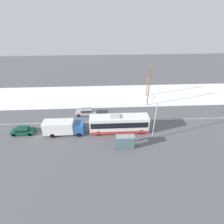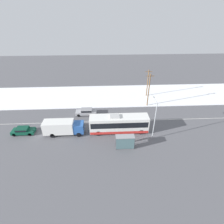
% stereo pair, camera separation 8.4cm
% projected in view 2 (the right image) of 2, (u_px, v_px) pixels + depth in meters
% --- Properties ---
extents(ground_plane, '(120.00, 120.00, 0.00)m').
position_uv_depth(ground_plane, '(127.00, 121.00, 37.32)').
color(ground_plane, '#56565B').
extents(snow_lot, '(80.00, 13.36, 0.12)m').
position_uv_depth(snow_lot, '(121.00, 95.00, 47.95)').
color(snow_lot, white).
rests_on(snow_lot, ground_plane).
extents(lane_marking_center, '(60.00, 0.12, 0.00)m').
position_uv_depth(lane_marking_center, '(127.00, 121.00, 37.32)').
color(lane_marking_center, silver).
rests_on(lane_marking_center, ground_plane).
extents(city_bus, '(11.12, 2.57, 3.57)m').
position_uv_depth(city_bus, '(119.00, 124.00, 33.33)').
color(city_bus, white).
rests_on(city_bus, ground_plane).
extents(box_truck, '(7.46, 2.30, 2.83)m').
position_uv_depth(box_truck, '(63.00, 127.00, 32.70)').
color(box_truck, silver).
rests_on(box_truck, ground_plane).
extents(sedan_car, '(4.64, 1.80, 1.40)m').
position_uv_depth(sedan_car, '(86.00, 112.00, 39.08)').
color(sedan_car, '#9E9EA3').
rests_on(sedan_car, ground_plane).
extents(parked_car_near_truck, '(4.20, 1.80, 1.30)m').
position_uv_depth(parked_car_near_truck, '(23.00, 130.00, 33.22)').
color(parked_car_near_truck, '#0F4733').
rests_on(parked_car_near_truck, ground_plane).
extents(pedestrian_at_stop, '(0.60, 0.26, 1.65)m').
position_uv_depth(pedestrian_at_stop, '(129.00, 138.00, 30.76)').
color(pedestrian_at_stop, '#23232D').
rests_on(pedestrian_at_stop, ground_plane).
extents(bus_shelter, '(3.18, 1.20, 2.40)m').
position_uv_depth(bus_shelter, '(125.00, 141.00, 29.21)').
color(bus_shelter, gray).
rests_on(bus_shelter, ground_plane).
extents(streetlamp, '(0.36, 2.96, 7.49)m').
position_uv_depth(streetlamp, '(154.00, 115.00, 30.33)').
color(streetlamp, '#9EA3A8').
rests_on(streetlamp, ground_plane).
extents(utility_pole_roadside, '(1.80, 0.24, 8.09)m').
position_uv_depth(utility_pole_roadside, '(149.00, 90.00, 40.86)').
color(utility_pole_roadside, brown).
rests_on(utility_pole_roadside, ground_plane).
extents(utility_pole_snowlot, '(1.80, 0.24, 7.28)m').
position_uv_depth(utility_pole_snowlot, '(148.00, 83.00, 45.77)').
color(utility_pole_snowlot, brown).
rests_on(utility_pole_snowlot, ground_plane).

